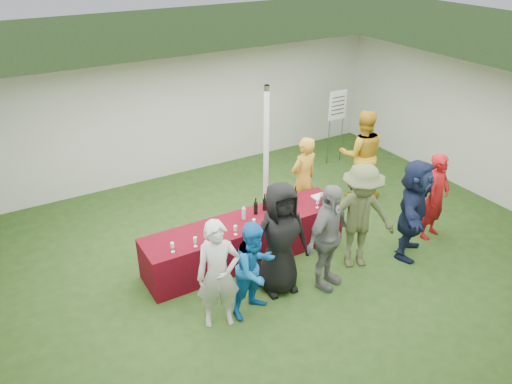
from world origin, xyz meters
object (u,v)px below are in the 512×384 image
wine_list_sign (337,111)px  customer_0 (218,275)px  customer_5 (413,209)px  customer_4 (360,217)px  serving_table (246,239)px  customer_2 (280,239)px  customer_3 (328,238)px  customer_1 (255,269)px  staff_back (361,155)px  dump_bucket (327,200)px  customer_6 (436,197)px  staff_pourer (303,179)px

wine_list_sign → customer_0: size_ratio=1.06×
customer_0 → customer_5: 3.66m
customer_4 → serving_table: bearing=166.2°
wine_list_sign → customer_2: bearing=-137.8°
customer_3 → serving_table: bearing=98.8°
serving_table → customer_4: (1.53, -1.10, 0.56)m
serving_table → customer_3: (0.74, -1.29, 0.53)m
customer_0 → customer_4: (2.65, 0.12, 0.08)m
customer_1 → customer_2: size_ratio=0.81×
serving_table → customer_5: size_ratio=1.99×
serving_table → customer_4: bearing=-35.8°
wine_list_sign → customer_1: wine_list_sign is taller
customer_1 → customer_4: 2.09m
customer_1 → customer_3: size_ratio=0.85×
serving_table → staff_back: 3.35m
serving_table → customer_1: 1.42m
wine_list_sign → customer_2: size_ratio=0.96×
dump_bucket → wine_list_sign: wine_list_sign is taller
dump_bucket → customer_3: (-0.81, -1.07, 0.06)m
dump_bucket → customer_2: customer_2 is taller
staff_back → customer_6: bearing=125.7°
staff_pourer → customer_0: bearing=25.2°
wine_list_sign → customer_6: bearing=-98.2°
wine_list_sign → customer_6: wine_list_sign is taller
customer_2 → customer_6: bearing=3.7°
serving_table → customer_2: bearing=-87.4°
staff_pourer → customer_5: (0.93, -1.93, 0.04)m
customer_0 → customer_5: customer_5 is taller
wine_list_sign → customer_4: size_ratio=0.96×
dump_bucket → customer_4: 0.89m
wine_list_sign → customer_1: size_ratio=1.18×
wine_list_sign → customer_0: 6.20m
customer_5 → serving_table: bearing=116.7°
staff_back → customer_4: bearing=80.2°
staff_pourer → wine_list_sign: bearing=-149.3°
wine_list_sign → customer_2: customer_2 is taller
customer_3 → customer_6: (2.60, 0.18, -0.07)m
staff_pourer → customer_1: (-2.16, -1.87, -0.10)m
serving_table → staff_pourer: size_ratio=2.09×
customer_2 → customer_3: bearing=-17.5°
staff_pourer → customer_1: size_ratio=1.13×
dump_bucket → staff_pourer: bearing=85.3°
dump_bucket → customer_4: (-0.01, -0.88, 0.10)m
customer_1 → customer_4: customer_4 is taller
dump_bucket → customer_3: customer_3 is taller
customer_3 → customer_4: size_ratio=0.96×
staff_pourer → customer_2: 2.25m
serving_table → staff_pourer: (1.61, 0.62, 0.49)m
customer_0 → customer_3: size_ratio=0.95×
customer_1 → customer_4: size_ratio=0.81×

